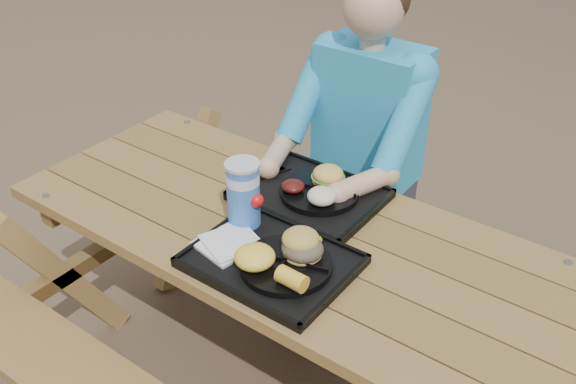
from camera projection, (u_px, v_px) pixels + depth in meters
The scene contains 17 objects.
picnic_table at pixel (288, 316), 2.18m from camera, with size 1.80×1.49×0.75m, color #999999, non-canonical shape.
tray_near at pixel (271, 262), 1.82m from camera, with size 0.45×0.35×0.02m, color black.
tray_far at pixel (310, 196), 2.11m from camera, with size 0.45×0.35×0.02m, color black.
plate_near at pixel (286, 265), 1.78m from camera, with size 0.26×0.26×0.02m, color black.
plate_far at pixel (319, 192), 2.09m from camera, with size 0.26×0.26×0.02m, color black.
napkin_stack at pixel (227, 243), 1.86m from camera, with size 0.16×0.16×0.02m, color silver.
soda_cup at pixel (243, 195), 1.91m from camera, with size 0.10×0.10×0.20m, color blue.
condiment_bbq at pixel (294, 234), 1.89m from camera, with size 0.04×0.04×0.03m, color #330905.
condiment_mustard at pixel (314, 244), 1.85m from camera, with size 0.05×0.05×0.03m, color gold.
sandwich at pixel (303, 238), 1.77m from camera, with size 0.11×0.11×0.12m, color gold, non-canonical shape.
mac_cheese at pixel (255, 257), 1.75m from camera, with size 0.11×0.11×0.06m, color yellow.
corn_cob at pixel (292, 279), 1.68m from camera, with size 0.08×0.08×0.05m, color yellow, non-canonical shape.
cutlery_far at pixel (271, 174), 2.20m from camera, with size 0.03×0.15×0.01m, color black.
burger at pixel (328, 171), 2.10m from camera, with size 0.10×0.10×0.09m, color #E1B44F, non-canonical shape.
baked_beans at pixel (293, 186), 2.07m from camera, with size 0.08×0.08×0.03m, color #4F120F.
potato_salad at pixel (322, 196), 2.01m from camera, with size 0.09×0.09×0.05m, color #F0E0CB.
diner at pixel (363, 169), 2.49m from camera, with size 0.48×0.84×1.28m, color teal, non-canonical shape.
Camera 1 is at (0.95, -1.29, 1.92)m, focal length 40.00 mm.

